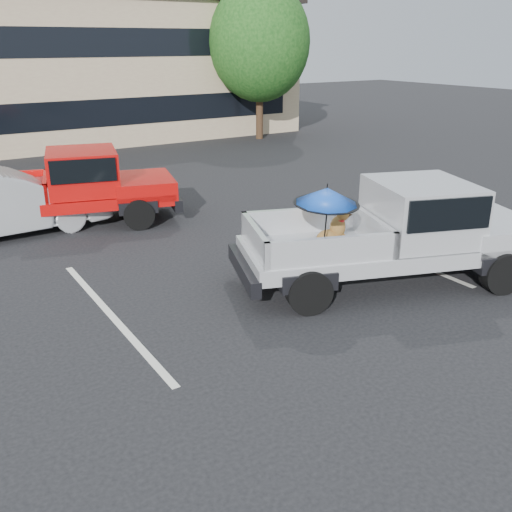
% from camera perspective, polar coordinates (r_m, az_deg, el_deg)
% --- Properties ---
extents(ground, '(90.00, 90.00, 0.00)m').
position_cam_1_polar(ground, '(9.46, 7.43, -6.09)').
color(ground, black).
rests_on(ground, ground).
extents(stripe_left, '(0.12, 5.00, 0.01)m').
position_cam_1_polar(stripe_left, '(9.74, -14.27, -5.77)').
color(stripe_left, silver).
rests_on(stripe_left, ground).
extents(stripe_right, '(0.12, 5.00, 0.01)m').
position_cam_1_polar(stripe_right, '(12.70, 12.11, 0.74)').
color(stripe_right, silver).
rests_on(stripe_right, ground).
extents(motel_building, '(20.40, 8.40, 6.30)m').
position_cam_1_polar(motel_building, '(28.42, -18.12, 17.63)').
color(motel_building, tan).
rests_on(motel_building, ground).
extents(tree_right, '(4.46, 4.46, 6.78)m').
position_cam_1_polar(tree_right, '(26.70, 0.37, 20.61)').
color(tree_right, '#332114').
rests_on(tree_right, ground).
extents(tree_back, '(4.68, 4.68, 7.11)m').
position_cam_1_polar(tree_back, '(32.51, -12.68, 20.52)').
color(tree_back, '#332114').
rests_on(tree_back, ground).
extents(silver_pickup, '(6.02, 3.75, 2.06)m').
position_cam_1_polar(silver_pickup, '(10.77, 14.91, 2.78)').
color(silver_pickup, black).
rests_on(silver_pickup, ground).
extents(red_pickup, '(5.81, 3.24, 1.81)m').
position_cam_1_polar(red_pickup, '(14.54, -17.45, 6.84)').
color(red_pickup, black).
rests_on(red_pickup, ground).
extents(silver_sedan, '(4.76, 1.80, 1.55)m').
position_cam_1_polar(silver_sedan, '(14.37, -24.22, 4.91)').
color(silver_sedan, silver).
rests_on(silver_sedan, ground).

